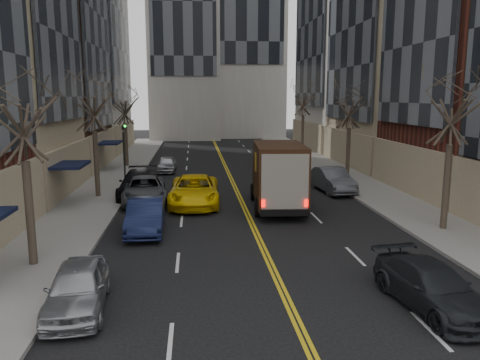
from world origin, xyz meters
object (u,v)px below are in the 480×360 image
at_px(ups_truck, 278,176).
at_px(taxi, 194,191).
at_px(observer_sedan, 432,287).
at_px(pedestrian, 271,199).

distance_m(ups_truck, taxi, 4.99).
height_order(observer_sedan, pedestrian, pedestrian).
relative_size(ups_truck, observer_sedan, 1.45).
bearing_deg(pedestrian, ups_truck, -3.99).
bearing_deg(observer_sedan, pedestrian, 96.33).
distance_m(ups_truck, observer_sedan, 13.14).
bearing_deg(taxi, pedestrian, -28.88).
xyz_separation_m(ups_truck, taxi, (-4.67, 1.43, -1.03)).
bearing_deg(ups_truck, pedestrian, -113.44).
xyz_separation_m(ups_truck, observer_sedan, (2.36, -12.87, -1.20)).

